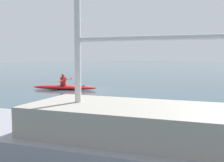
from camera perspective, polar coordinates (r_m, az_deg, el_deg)
ground_plane at (r=18.68m, az=-5.76°, el=-1.83°), size 160.00×160.00×0.00m
kayak at (r=19.06m, az=-9.55°, el=-1.28°), size 3.26×3.74×0.30m
kayaker at (r=19.04m, az=-9.78°, el=0.13°), size 1.92×1.62×0.77m
sailboat_navy_hull at (r=5.35m, az=-0.27°, el=-12.95°), size 6.46×9.30×13.19m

